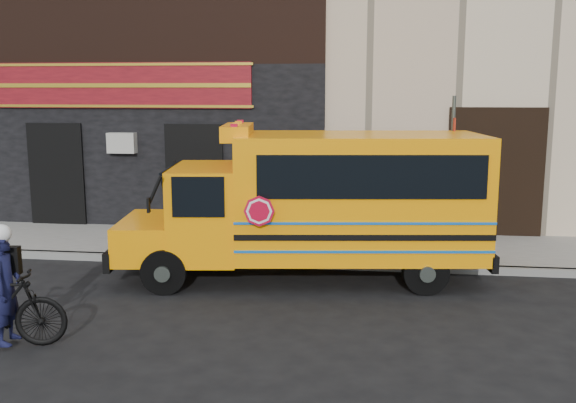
{
  "coord_description": "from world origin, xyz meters",
  "views": [
    {
      "loc": [
        1.09,
        -9.9,
        3.57
      ],
      "look_at": [
        -0.42,
        1.85,
        1.48
      ],
      "focal_mm": 40.0,
      "sensor_mm": 36.0,
      "label": 1
    }
  ],
  "objects": [
    {
      "name": "ground",
      "position": [
        0.0,
        0.0,
        0.0
      ],
      "size": [
        120.0,
        120.0,
        0.0
      ],
      "primitive_type": "plane",
      "color": "black",
      "rests_on": "ground"
    },
    {
      "name": "curb",
      "position": [
        0.0,
        2.6,
        0.07
      ],
      "size": [
        40.0,
        0.2,
        0.15
      ],
      "primitive_type": "cube",
      "color": "gray",
      "rests_on": "ground"
    },
    {
      "name": "sidewalk",
      "position": [
        0.0,
        4.1,
        0.07
      ],
      "size": [
        40.0,
        3.0,
        0.15
      ],
      "primitive_type": "cube",
      "color": "slate",
      "rests_on": "ground"
    },
    {
      "name": "building",
      "position": [
        -0.04,
        10.45,
        6.13
      ],
      "size": [
        20.0,
        10.7,
        12.0
      ],
      "color": "beige",
      "rests_on": "sidewalk"
    },
    {
      "name": "school_bus",
      "position": [
        0.23,
        1.91,
        1.51
      ],
      "size": [
        7.11,
        2.97,
        2.92
      ],
      "color": "black",
      "rests_on": "ground"
    },
    {
      "name": "sign_pole",
      "position": [
        2.72,
        3.24,
        1.88
      ],
      "size": [
        0.08,
        0.3,
        3.43
      ],
      "color": "#3F4641",
      "rests_on": "ground"
    },
    {
      "name": "cyclist",
      "position": [
        -3.89,
        -1.92,
        0.79
      ],
      "size": [
        0.45,
        0.62,
        1.58
      ],
      "primitive_type": "imported",
      "rotation": [
        0.0,
        0.0,
        1.7
      ],
      "color": "black",
      "rests_on": "ground"
    }
  ]
}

